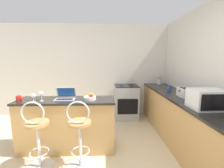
{
  "coord_description": "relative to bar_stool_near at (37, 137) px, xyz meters",
  "views": [
    {
      "loc": [
        0.21,
        -1.68,
        1.6
      ],
      "look_at": [
        0.34,
        1.94,
        1.02
      ],
      "focal_mm": 24.0,
      "sensor_mm": 36.0,
      "label": 1
    }
  ],
  "objects": [
    {
      "name": "laptop",
      "position": [
        0.28,
        0.53,
        0.48
      ],
      "size": [
        0.34,
        0.25,
        0.2
      ],
      "color": "#B7BABF",
      "rests_on": "breakfast_bar"
    },
    {
      "name": "bar_stool_near",
      "position": [
        0.0,
        0.0,
        0.0
      ],
      "size": [
        0.4,
        0.4,
        1.05
      ],
      "color": "silver",
      "rests_on": "ground_plane"
    },
    {
      "name": "breakfast_bar",
      "position": [
        0.31,
        0.5,
        -0.04
      ],
      "size": [
        1.69,
        0.52,
        0.92
      ],
      "color": "tan",
      "rests_on": "ground_plane"
    },
    {
      "name": "toaster",
      "position": [
        2.47,
        0.61,
        0.51
      ],
      "size": [
        0.21,
        0.3,
        0.17
      ],
      "color": "silver",
      "rests_on": "counter_right"
    },
    {
      "name": "storage_jar",
      "position": [
        2.51,
        2.09,
        0.52
      ],
      "size": [
        0.1,
        0.1,
        0.18
      ],
      "color": "silver",
      "rests_on": "counter_right"
    },
    {
      "name": "stove_range",
      "position": [
        1.55,
        1.94,
        -0.04
      ],
      "size": [
        0.62,
        0.61,
        0.93
      ],
      "color": "#9EA3A8",
      "rests_on": "ground_plane"
    },
    {
      "name": "wall_back",
      "position": [
        0.8,
        2.3,
        0.8
      ],
      "size": [
        12.0,
        0.06,
        2.6
      ],
      "color": "silver",
      "rests_on": "ground_plane"
    },
    {
      "name": "counter_right",
      "position": [
        2.44,
        0.69,
        -0.04
      ],
      "size": [
        0.64,
        3.18,
        0.92
      ],
      "color": "tan",
      "rests_on": "ground_plane"
    },
    {
      "name": "microwave",
      "position": [
        2.43,
        -0.08,
        0.56
      ],
      "size": [
        0.46,
        0.35,
        0.27
      ],
      "color": "silver",
      "rests_on": "counter_right"
    },
    {
      "name": "mug_red",
      "position": [
        -0.44,
        0.4,
        0.47
      ],
      "size": [
        0.1,
        0.08,
        0.1
      ],
      "color": "red",
      "rests_on": "breakfast_bar"
    },
    {
      "name": "fruit_bowl",
      "position": [
        0.72,
        0.47,
        0.46
      ],
      "size": [
        0.21,
        0.21,
        0.11
      ],
      "color": "silver",
      "rests_on": "breakfast_bar"
    },
    {
      "name": "mug_blue",
      "position": [
        2.42,
        1.2,
        0.47
      ],
      "size": [
        0.09,
        0.07,
        0.09
      ],
      "color": "#2D51AD",
      "rests_on": "counter_right"
    },
    {
      "name": "wine_glass_tall",
      "position": [
        -0.08,
        0.4,
        0.55
      ],
      "size": [
        0.07,
        0.07,
        0.17
      ],
      "color": "silver",
      "rests_on": "breakfast_bar"
    },
    {
      "name": "wine_glass_short",
      "position": [
        -0.19,
        0.36,
        0.52
      ],
      "size": [
        0.07,
        0.07,
        0.14
      ],
      "color": "silver",
      "rests_on": "breakfast_bar"
    },
    {
      "name": "bar_stool_far",
      "position": [
        0.61,
        0.0,
        0.0
      ],
      "size": [
        0.4,
        0.4,
        1.05
      ],
      "color": "silver",
      "rests_on": "ground_plane"
    }
  ]
}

